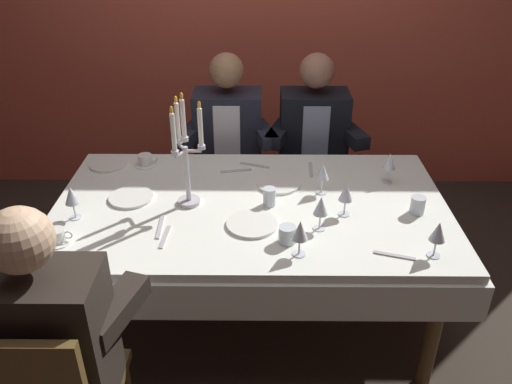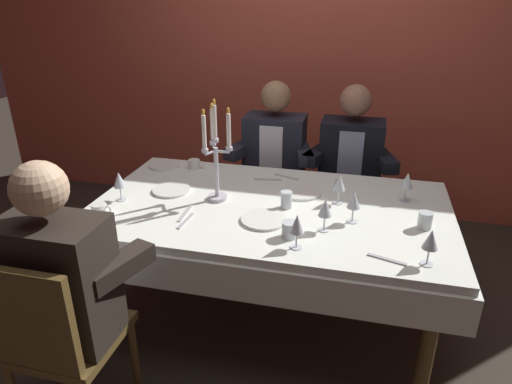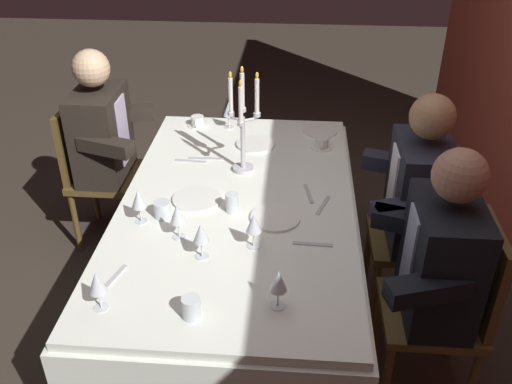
% 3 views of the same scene
% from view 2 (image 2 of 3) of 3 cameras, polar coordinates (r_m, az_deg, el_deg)
% --- Properties ---
extents(ground_plane, '(12.00, 12.00, 0.00)m').
position_cam_2_polar(ground_plane, '(2.86, 1.59, -15.07)').
color(ground_plane, '#352E26').
extents(back_wall, '(6.00, 0.12, 2.70)m').
position_cam_2_polar(back_wall, '(3.89, 7.31, 17.06)').
color(back_wall, '#C3523D').
rests_on(back_wall, ground_plane).
extents(dining_table, '(1.94, 1.14, 0.74)m').
position_cam_2_polar(dining_table, '(2.52, 1.75, -4.02)').
color(dining_table, white).
rests_on(dining_table, ground_plane).
extents(candelabra, '(0.15, 0.17, 0.56)m').
position_cam_2_polar(candelabra, '(2.45, -5.00, 4.40)').
color(candelabra, silver).
rests_on(candelabra, dining_table).
extents(dinner_plate_0, '(0.23, 0.23, 0.01)m').
position_cam_2_polar(dinner_plate_0, '(2.61, 5.65, -0.03)').
color(dinner_plate_0, white).
rests_on(dinner_plate_0, dining_table).
extents(dinner_plate_1, '(0.22, 0.22, 0.01)m').
position_cam_2_polar(dinner_plate_1, '(2.67, -10.49, 0.24)').
color(dinner_plate_1, white).
rests_on(dinner_plate_1, dining_table).
extents(dinner_plate_2, '(0.21, 0.21, 0.01)m').
position_cam_2_polar(dinner_plate_2, '(3.06, -11.31, 3.27)').
color(dinner_plate_2, white).
rests_on(dinner_plate_2, dining_table).
extents(dinner_plate_3, '(0.24, 0.24, 0.01)m').
position_cam_2_polar(dinner_plate_3, '(2.30, 1.02, -3.45)').
color(dinner_plate_3, white).
rests_on(dinner_plate_3, dining_table).
extents(wine_glass_0, '(0.07, 0.07, 0.16)m').
position_cam_2_polar(wine_glass_0, '(2.60, 18.31, 1.29)').
color(wine_glass_0, silver).
rests_on(wine_glass_0, dining_table).
extents(wine_glass_1, '(0.07, 0.07, 0.16)m').
position_cam_2_polar(wine_glass_1, '(2.18, 8.62, -2.08)').
color(wine_glass_1, silver).
rests_on(wine_glass_1, dining_table).
extents(wine_glass_2, '(0.07, 0.07, 0.16)m').
position_cam_2_polar(wine_glass_2, '(2.48, 10.37, 1.08)').
color(wine_glass_2, silver).
rests_on(wine_glass_2, dining_table).
extents(wine_glass_3, '(0.07, 0.07, 0.16)m').
position_cam_2_polar(wine_glass_3, '(2.58, -16.69, 1.40)').
color(wine_glass_3, silver).
rests_on(wine_glass_3, dining_table).
extents(wine_glass_4, '(0.07, 0.07, 0.16)m').
position_cam_2_polar(wine_glass_4, '(2.03, 20.94, -5.69)').
color(wine_glass_4, silver).
rests_on(wine_glass_4, dining_table).
extents(wine_glass_5, '(0.07, 0.07, 0.16)m').
position_cam_2_polar(wine_glass_5, '(2.29, 12.11, -1.06)').
color(wine_glass_5, silver).
rests_on(wine_glass_5, dining_table).
extents(wine_glass_6, '(0.07, 0.07, 0.16)m').
position_cam_2_polar(wine_glass_6, '(2.02, 5.14, -4.11)').
color(wine_glass_6, silver).
rests_on(wine_glass_6, dining_table).
extents(water_tumbler_0, '(0.06, 0.06, 0.09)m').
position_cam_2_polar(water_tumbler_0, '(2.42, 3.82, -0.96)').
color(water_tumbler_0, silver).
rests_on(water_tumbler_0, dining_table).
extents(water_tumbler_1, '(0.08, 0.08, 0.08)m').
position_cam_2_polar(water_tumbler_1, '(2.14, 4.21, -4.69)').
color(water_tumbler_1, silver).
rests_on(water_tumbler_1, dining_table).
extents(water_tumbler_2, '(0.07, 0.07, 0.08)m').
position_cam_2_polar(water_tumbler_2, '(2.36, 20.33, -3.33)').
color(water_tumbler_2, silver).
rests_on(water_tumbler_2, dining_table).
extents(coffee_cup_0, '(0.13, 0.12, 0.06)m').
position_cam_2_polar(coffee_cup_0, '(2.48, -18.92, -2.15)').
color(coffee_cup_0, white).
rests_on(coffee_cup_0, dining_table).
extents(coffee_cup_1, '(0.13, 0.12, 0.06)m').
position_cam_2_polar(coffee_cup_1, '(2.98, -7.66, 3.37)').
color(coffee_cup_1, white).
rests_on(coffee_cup_1, dining_table).
extents(spoon_0, '(0.17, 0.07, 0.01)m').
position_cam_2_polar(spoon_0, '(2.06, 16.01, -8.07)').
color(spoon_0, '#B7B7BC').
rests_on(spoon_0, dining_table).
extents(fork_1, '(0.17, 0.05, 0.01)m').
position_cam_2_polar(fork_1, '(2.79, 1.53, 1.56)').
color(fork_1, '#B7B7BC').
rests_on(fork_1, dining_table).
extents(knife_2, '(0.02, 0.19, 0.01)m').
position_cam_2_polar(knife_2, '(2.40, -8.81, -2.62)').
color(knife_2, '#B7B7BC').
rests_on(knife_2, dining_table).
extents(fork_3, '(0.17, 0.08, 0.01)m').
position_cam_2_polar(fork_3, '(2.83, 3.79, 1.89)').
color(fork_3, '#B7B7BC').
rests_on(fork_3, dining_table).
extents(fork_4, '(0.03, 0.17, 0.01)m').
position_cam_2_polar(fork_4, '(2.32, -8.76, -3.58)').
color(fork_4, '#B7B7BC').
rests_on(fork_4, dining_table).
extents(fork_5, '(0.02, 0.17, 0.01)m').
position_cam_2_polar(fork_5, '(2.75, 9.92, 0.91)').
color(fork_5, '#B7B7BC').
rests_on(fork_5, dining_table).
extents(seated_diner_0, '(0.63, 0.48, 1.24)m').
position_cam_2_polar(seated_diner_0, '(2.03, -23.50, -10.10)').
color(seated_diner_0, brown).
rests_on(seated_diner_0, ground_plane).
extents(seated_diner_1, '(0.63, 0.48, 1.24)m').
position_cam_2_polar(seated_diner_1, '(3.30, 2.36, 5.06)').
color(seated_diner_1, brown).
rests_on(seated_diner_1, ground_plane).
extents(seated_diner_2, '(0.63, 0.48, 1.24)m').
position_cam_2_polar(seated_diner_2, '(3.25, 11.72, 4.23)').
color(seated_diner_2, brown).
rests_on(seated_diner_2, ground_plane).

